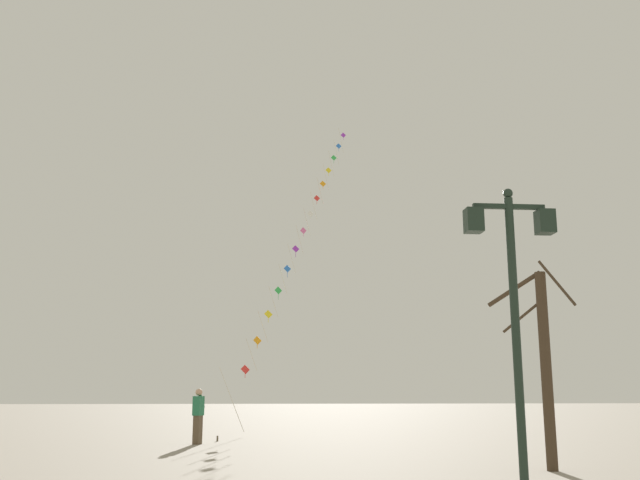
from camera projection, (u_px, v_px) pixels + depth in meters
The scene contains 5 objects.
ground_plane at pixel (284, 446), 21.71m from camera, with size 160.00×160.00×0.00m, color gray.
twin_lantern_lamp_post at pixel (513, 278), 11.56m from camera, with size 1.49×0.28×4.93m.
kite_train at pixel (302, 235), 34.63m from camera, with size 6.60×17.56×17.66m.
kite_flyer at pixel (198, 415), 22.48m from camera, with size 0.37×0.62×1.71m.
bare_tree at pixel (544, 362), 15.21m from camera, with size 1.39×1.66×4.44m.
Camera 1 is at (-0.83, -2.55, 1.60)m, focal length 39.93 mm.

